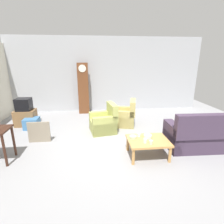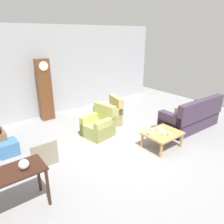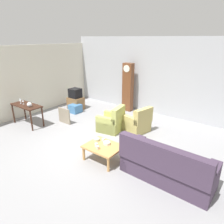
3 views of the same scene
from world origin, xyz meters
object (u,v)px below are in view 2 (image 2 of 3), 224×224
Objects in this scene: console_table_dark at (4,181)px; framed_picture_leaning at (45,155)px; grandfather_clock at (45,90)px; cup_cream_tall at (169,134)px; glass_dome_cloche at (24,164)px; bowl_white_stacked at (160,129)px; couch_floral at (191,118)px; armchair_olive_near at (99,126)px; storage_box_blue at (8,148)px; cup_blue_rimmed at (152,130)px; coffee_table_wood at (162,135)px; armchair_olive_far at (109,115)px; bowl_shallow_green at (151,133)px; cup_white_porcelain at (164,134)px.

console_table_dark is 1.41m from framed_picture_leaning.
grandfather_clock reaches higher than cup_cream_tall.
grandfather_clock is 4.40m from cup_cream_tall.
bowl_white_stacked is at bearing 0.47° from glass_dome_cloche.
couch_floral is 5.51m from console_table_dark.
grandfather_clock reaches higher than console_table_dark.
armchair_olive_near is at bearing 16.43° from framed_picture_leaning.
framed_picture_leaning is at bearing 42.90° from console_table_dark.
cup_cream_tall is 0.34m from bowl_white_stacked.
couch_floral reaches higher than console_table_dark.
glass_dome_cloche is at bearing -124.59° from framed_picture_leaning.
couch_floral is at bearing -21.11° from storage_box_blue.
cup_blue_rimmed is 0.88× the size of cup_cream_tall.
coffee_table_wood is (0.95, -1.62, 0.06)m from armchair_olive_near.
cup_blue_rimmed is at bearing 2.13° from glass_dome_cloche.
armchair_olive_far is 2.03m from bowl_white_stacked.
glass_dome_cloche is (-2.55, -1.53, 0.58)m from armchair_olive_near.
grandfather_clock reaches higher than armchair_olive_far.
armchair_olive_far is 2.03m from bowl_shallow_green.
grandfather_clock is at bearing 59.76° from console_table_dark.
console_table_dark is 7.33× the size of bowl_shallow_green.
armchair_olive_far reaches higher than framed_picture_leaning.
couch_floral reaches higher than cup_cream_tall.
bowl_white_stacked is at bearing 84.70° from cup_cream_tall.
grandfather_clock is 23.27× the size of cup_cream_tall.
armchair_olive_far is at bearing 94.30° from cup_cream_tall.
framed_picture_leaning is at bearing 159.02° from bowl_shallow_green.
cup_cream_tall is 0.48m from bowl_shallow_green.
bowl_shallow_green reaches higher than coffee_table_wood.
cup_white_porcelain reaches higher than storage_box_blue.
console_table_dark is at bearing 170.52° from glass_dome_cloche.
console_table_dark is 0.38m from glass_dome_cloche.
armchair_olive_near is at bearing 118.79° from cup_blue_rimmed.
bowl_white_stacked is at bearing -84.08° from armchair_olive_far.
glass_dome_cloche reaches higher than armchair_olive_far.
couch_floral is 23.25× the size of cup_cream_tall.
couch_floral is at bearing 11.10° from cup_white_porcelain.
couch_floral reaches higher than cup_white_porcelain.
cup_blue_rimmed is at bearing 98.64° from cup_white_porcelain.
armchair_olive_far is 2.02× the size of storage_box_blue.
console_table_dark reaches higher than framed_picture_leaning.
grandfather_clock reaches higher than cup_blue_rimmed.
glass_dome_cloche reaches higher than console_table_dark.
cup_cream_tall is at bearing -95.30° from bowl_white_stacked.
cup_white_porcelain is 0.56× the size of bowl_shallow_green.
storage_box_blue is (-5.07, 1.96, -0.17)m from couch_floral.
framed_picture_leaning is at bearing 162.14° from cup_blue_rimmed.
storage_box_blue is 4.14m from cup_cream_tall.
glass_dome_cloche is 1.74× the size of cup_white_porcelain.
cup_blue_rimmed is (-0.05, 0.36, -0.01)m from cup_white_porcelain.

